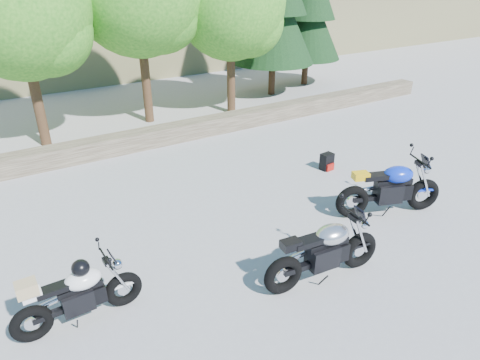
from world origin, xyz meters
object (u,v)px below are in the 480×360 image
(blue_bike, at_px, (390,189))
(backpack, at_px, (327,162))
(silver_bike, at_px, (325,252))
(white_bike, at_px, (77,294))

(blue_bike, distance_m, backpack, 2.33)
(silver_bike, xyz_separation_m, blue_bike, (2.55, 0.87, 0.03))
(white_bike, distance_m, backpack, 6.84)
(white_bike, bearing_deg, blue_bike, -3.20)
(white_bike, bearing_deg, backpack, 16.35)
(white_bike, xyz_separation_m, backpack, (6.53, 2.02, -0.30))
(silver_bike, height_order, white_bike, silver_bike)
(silver_bike, height_order, backpack, silver_bike)
(silver_bike, height_order, blue_bike, blue_bike)
(backpack, bearing_deg, white_bike, -168.15)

